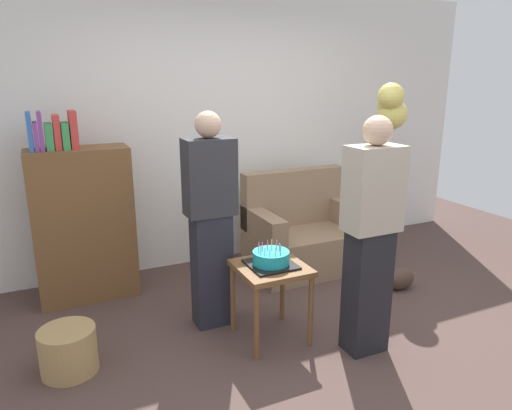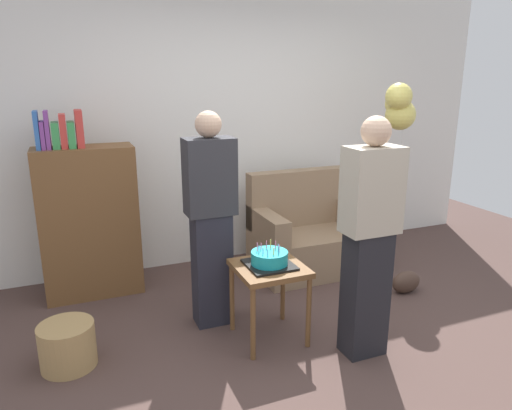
# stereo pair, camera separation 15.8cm
# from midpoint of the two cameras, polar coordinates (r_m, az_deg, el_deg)

# --- Properties ---
(ground_plane) EXTENTS (8.00, 8.00, 0.00)m
(ground_plane) POSITION_cam_midpoint_polar(r_m,az_deg,el_deg) (3.44, 7.15, -17.46)
(ground_plane) COLOR #4C3833
(wall_back) EXTENTS (6.00, 0.10, 2.70)m
(wall_back) POSITION_cam_midpoint_polar(r_m,az_deg,el_deg) (4.77, -5.56, 9.21)
(wall_back) COLOR silver
(wall_back) RESTS_ON ground_plane
(couch) EXTENTS (1.10, 0.70, 0.96)m
(couch) POSITION_cam_midpoint_polar(r_m,az_deg,el_deg) (4.67, 4.79, -3.64)
(couch) COLOR #8C7054
(couch) RESTS_ON ground_plane
(bookshelf) EXTENTS (0.80, 0.36, 1.60)m
(bookshelf) POSITION_cam_midpoint_polar(r_m,az_deg,el_deg) (4.23, -21.30, -1.87)
(bookshelf) COLOR brown
(bookshelf) RESTS_ON ground_plane
(side_table) EXTENTS (0.48, 0.48, 0.57)m
(side_table) POSITION_cam_midpoint_polar(r_m,az_deg,el_deg) (3.37, 0.46, -8.70)
(side_table) COLOR brown
(side_table) RESTS_ON ground_plane
(birthday_cake) EXTENTS (0.32, 0.32, 0.17)m
(birthday_cake) POSITION_cam_midpoint_polar(r_m,az_deg,el_deg) (3.32, 0.46, -6.57)
(birthday_cake) COLOR black
(birthday_cake) RESTS_ON side_table
(person_blowing_candles) EXTENTS (0.36, 0.22, 1.63)m
(person_blowing_candles) POSITION_cam_midpoint_polar(r_m,az_deg,el_deg) (3.48, -6.84, -1.90)
(person_blowing_candles) COLOR #23232D
(person_blowing_candles) RESTS_ON ground_plane
(person_holding_cake) EXTENTS (0.36, 0.22, 1.63)m
(person_holding_cake) POSITION_cam_midpoint_polar(r_m,az_deg,el_deg) (3.18, 12.36, -3.84)
(person_holding_cake) COLOR black
(person_holding_cake) RESTS_ON ground_plane
(wicker_basket) EXTENTS (0.36, 0.36, 0.30)m
(wicker_basket) POSITION_cam_midpoint_polar(r_m,az_deg,el_deg) (3.42, -23.12, -15.96)
(wicker_basket) COLOR #A88451
(wicker_basket) RESTS_ON ground_plane
(handbag) EXTENTS (0.28, 0.14, 0.20)m
(handbag) POSITION_cam_midpoint_polar(r_m,az_deg,el_deg) (4.44, 16.23, -8.63)
(handbag) COLOR #473328
(handbag) RESTS_ON ground_plane
(balloon_bunch) EXTENTS (0.35, 0.32, 1.80)m
(balloon_bunch) POSITION_cam_midpoint_polar(r_m,az_deg,el_deg) (4.73, 15.18, 11.51)
(balloon_bunch) COLOR silver
(balloon_bunch) RESTS_ON ground_plane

